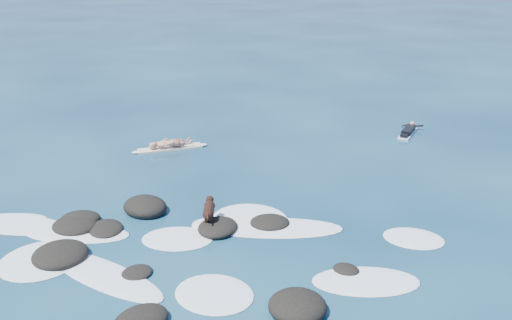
# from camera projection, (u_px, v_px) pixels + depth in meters

# --- Properties ---
(ground) EXTENTS (160.00, 160.00, 0.00)m
(ground) POSITION_uv_depth(u_px,v_px,m) (206.00, 239.00, 15.68)
(ground) COLOR #0A2642
(ground) RESTS_ON ground
(reef_rocks) EXTENTS (9.96, 7.51, 0.60)m
(reef_rocks) POSITION_uv_depth(u_px,v_px,m) (157.00, 253.00, 14.70)
(reef_rocks) COLOR black
(reef_rocks) RESTS_ON ground
(breaking_foam) EXTENTS (14.00, 6.31, 0.12)m
(breaking_foam) POSITION_uv_depth(u_px,v_px,m) (172.00, 244.00, 15.37)
(breaking_foam) COLOR white
(breaking_foam) RESTS_ON ground
(standing_surfer_rig) EXTENTS (2.72, 1.87, 1.73)m
(standing_surfer_rig) POSITION_uv_depth(u_px,v_px,m) (169.00, 133.00, 22.37)
(standing_surfer_rig) COLOR beige
(standing_surfer_rig) RESTS_ON ground
(paddling_surfer_rig) EXTENTS (1.10, 2.17, 0.38)m
(paddling_surfer_rig) POSITION_uv_depth(u_px,v_px,m) (408.00, 131.00, 24.48)
(paddling_surfer_rig) COLOR white
(paddling_surfer_rig) RESTS_ON ground
(dog) EXTENTS (0.50, 1.24, 0.79)m
(dog) POSITION_uv_depth(u_px,v_px,m) (209.00, 209.00, 16.20)
(dog) COLOR black
(dog) RESTS_ON ground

